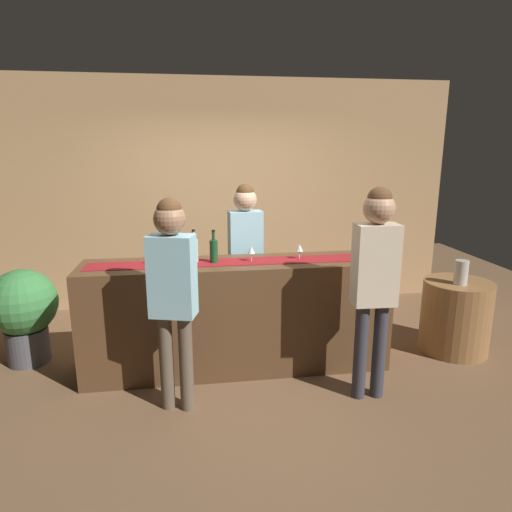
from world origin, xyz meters
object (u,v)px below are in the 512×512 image
object	(u,v)px
wine_glass_near_customer	(299,248)
round_side_table	(455,316)
bartender	(245,247)
vase_on_side_table	(461,272)
wine_glass_far_end	(153,254)
wine_glass_mid_counter	(251,250)
wine_bottle_green	(214,251)
wine_bottle_clear	(194,250)
potted_plant_tall	(24,310)
customer_browsing	(173,283)
customer_sipping	(375,271)

from	to	relation	value
wine_glass_near_customer	round_side_table	distance (m)	1.83
bartender	vase_on_side_table	distance (m)	2.15
wine_glass_far_end	round_side_table	bearing A→B (deg)	0.99
wine_glass_mid_counter	wine_glass_far_end	size ratio (longest dim) A/B	1.00
wine_bottle_green	vase_on_side_table	distance (m)	2.43
wine_bottle_clear	wine_glass_near_customer	distance (m)	0.97
potted_plant_tall	customer_browsing	bearing A→B (deg)	-34.90
wine_bottle_green	wine_glass_mid_counter	distance (m)	0.34
potted_plant_tall	wine_glass_far_end	bearing A→B (deg)	-17.68
wine_glass_mid_counter	wine_glass_far_end	world-z (taller)	same
vase_on_side_table	potted_plant_tall	bearing A→B (deg)	174.15
potted_plant_tall	vase_on_side_table	bearing A→B (deg)	-5.85
customer_sipping	customer_browsing	size ratio (longest dim) A/B	1.04
customer_browsing	potted_plant_tall	xyz separation A→B (m)	(-1.46, 1.02, -0.51)
vase_on_side_table	customer_browsing	bearing A→B (deg)	-167.94
wine_bottle_clear	vase_on_side_table	bearing A→B (deg)	-1.80
wine_glass_mid_counter	round_side_table	world-z (taller)	wine_glass_mid_counter
wine_glass_near_customer	wine_glass_far_end	xyz separation A→B (m)	(-1.32, -0.03, 0.00)
wine_bottle_clear	wine_glass_far_end	world-z (taller)	wine_bottle_clear
wine_bottle_green	bartender	xyz separation A→B (m)	(0.36, 0.58, -0.10)
wine_bottle_clear	vase_on_side_table	distance (m)	2.60
customer_sipping	potted_plant_tall	bearing A→B (deg)	162.75
customer_sipping	potted_plant_tall	xyz separation A→B (m)	(-3.05, 1.08, -0.56)
wine_bottle_green	wine_glass_mid_counter	bearing A→B (deg)	-1.19
wine_bottle_clear	bartender	distance (m)	0.76
customer_sipping	wine_glass_near_customer	bearing A→B (deg)	124.51
wine_bottle_green	customer_browsing	xyz separation A→B (m)	(-0.35, -0.63, -0.10)
bartender	round_side_table	xyz separation A→B (m)	(2.10, -0.54, -0.68)
customer_browsing	vase_on_side_table	world-z (taller)	customer_browsing
wine_glass_far_end	vase_on_side_table	size ratio (longest dim) A/B	0.60
wine_bottle_green	wine_glass_near_customer	distance (m)	0.79
wine_glass_near_customer	customer_sipping	xyz separation A→B (m)	(0.44, -0.70, -0.04)
wine_glass_far_end	vase_on_side_table	bearing A→B (deg)	-0.47
wine_bottle_green	customer_sipping	bearing A→B (deg)	-28.85
wine_glass_far_end	vase_on_side_table	world-z (taller)	wine_glass_far_end
round_side_table	wine_bottle_green	bearing A→B (deg)	-179.07
customer_browsing	round_side_table	world-z (taller)	customer_browsing
wine_glass_mid_counter	bartender	xyz separation A→B (m)	(0.02, 0.59, -0.09)
wine_glass_far_end	wine_glass_near_customer	bearing A→B (deg)	1.37
wine_bottle_green	vase_on_side_table	size ratio (longest dim) A/B	1.26
bartender	wine_bottle_clear	bearing A→B (deg)	40.94
wine_glass_near_customer	round_side_table	bearing A→B (deg)	0.69
wine_glass_near_customer	customer_browsing	size ratio (longest dim) A/B	0.08
bartender	round_side_table	world-z (taller)	bartender
wine_bottle_green	wine_glass_far_end	distance (m)	0.53
wine_bottle_clear	round_side_table	distance (m)	2.74
wine_glass_mid_counter	wine_bottle_green	bearing A→B (deg)	178.81
wine_glass_near_customer	round_side_table	xyz separation A→B (m)	(1.66, 0.02, -0.77)
wine_bottle_green	wine_glass_mid_counter	world-z (taller)	wine_bottle_green
wine_glass_mid_counter	wine_glass_near_customer	bearing A→B (deg)	3.42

